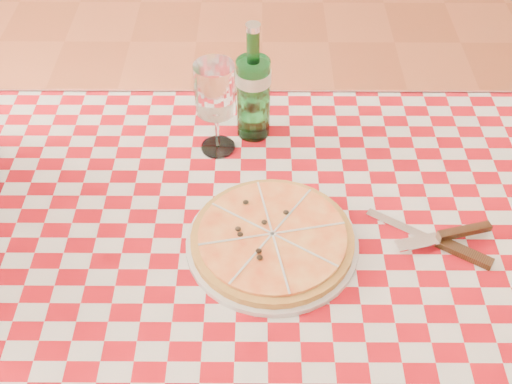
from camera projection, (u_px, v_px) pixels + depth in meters
dining_table at (266, 272)px, 1.24m from camera, size 1.20×0.80×0.75m
tablecloth at (267, 240)px, 1.17m from camera, size 1.30×0.90×0.01m
pizza_plate at (272, 238)px, 1.14m from camera, size 0.37×0.37×0.04m
water_bottle at (253, 82)px, 1.29m from camera, size 0.09×0.09×0.26m
wine_glass at (216, 109)px, 1.27m from camera, size 0.09×0.09×0.20m
cutlery at (438, 238)px, 1.15m from camera, size 0.27×0.24×0.03m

